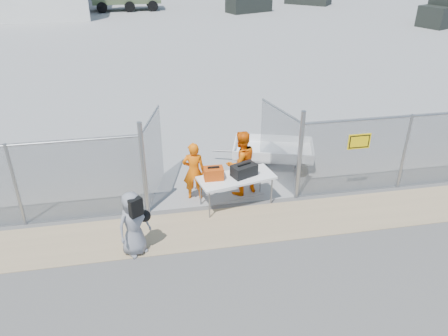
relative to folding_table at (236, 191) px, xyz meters
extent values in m
plane|color=#484747|center=(-0.32, -1.96, -0.42)|extent=(160.00, 160.00, 0.00)
cube|color=gray|center=(-0.32, 40.04, -0.41)|extent=(160.00, 80.00, 0.01)
cube|color=tan|center=(-0.32, -0.96, -0.41)|extent=(44.00, 1.60, 0.01)
cube|color=#CD460D|center=(-0.59, 0.01, 0.57)|extent=(0.50, 0.34, 0.31)
cube|color=black|center=(0.21, 0.04, 0.57)|extent=(0.73, 0.59, 0.31)
imported|color=#F46506|center=(-1.04, 0.53, 0.40)|extent=(0.66, 0.49, 1.64)
imported|color=#F46506|center=(0.24, 0.57, 0.50)|extent=(1.08, 0.96, 1.83)
imported|color=gray|center=(-2.62, -1.52, 0.36)|extent=(0.90, 0.83, 1.55)
camera|label=1|loc=(-2.08, -9.55, 5.93)|focal=35.00mm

